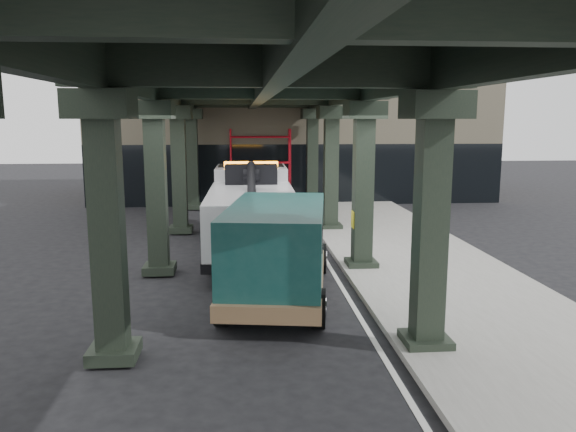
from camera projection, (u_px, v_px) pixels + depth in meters
name	position (u px, v px, depth m)	size (l,w,h in m)	color
ground	(280.00, 292.00, 14.79)	(90.00, 90.00, 0.00)	black
sidewalk	(422.00, 266.00, 17.10)	(5.00, 40.00, 0.15)	gray
lane_stripe	(332.00, 270.00, 16.89)	(0.12, 38.00, 0.01)	silver
viaduct	(260.00, 84.00, 15.78)	(7.40, 32.00, 6.40)	black
building	(290.00, 127.00, 33.90)	(22.00, 10.00, 8.00)	#C6B793
scaffolding	(260.00, 166.00, 28.81)	(3.08, 0.88, 4.00)	red
tow_truck	(252.00, 208.00, 19.17)	(2.98, 9.48, 3.09)	black
towed_van	(278.00, 248.00, 13.99)	(3.20, 6.33, 2.46)	#12403D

